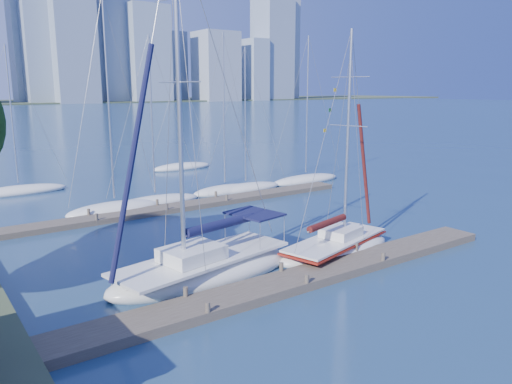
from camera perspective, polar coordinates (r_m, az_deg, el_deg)
ground at (r=23.10m, az=4.32°, el=-10.55°), size 700.00×700.00×0.00m
near_dock at (r=23.03m, az=4.32°, el=-10.09°), size 26.00×2.00×0.40m
far_dock at (r=37.00m, az=-9.27°, el=-1.78°), size 30.00×1.80×0.36m
sailboat_navy at (r=23.37m, az=-6.06°, el=-7.16°), size 9.89×4.80×16.15m
sailboat_maroon at (r=27.05m, az=9.13°, el=-5.02°), size 7.92×4.28×12.23m
bg_boat_1 at (r=37.12m, az=-15.83°, el=-1.83°), size 7.30×3.78×15.37m
bg_boat_2 at (r=38.91m, az=-11.42°, el=-1.08°), size 7.50×3.24×12.90m
bg_boat_3 at (r=42.42m, az=-3.56°, el=0.23°), size 6.22×2.74×13.48m
bg_boat_4 at (r=43.29m, az=-1.19°, el=0.44°), size 7.42×4.39×12.40m
bg_boat_5 at (r=47.54m, az=5.70°, el=1.44°), size 7.97×3.13×13.70m
bg_boat_6 at (r=46.62m, az=-25.44°, el=0.12°), size 7.83×2.48×12.55m
bg_boat_7 at (r=55.55m, az=-8.45°, el=2.85°), size 7.17×3.70×11.19m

